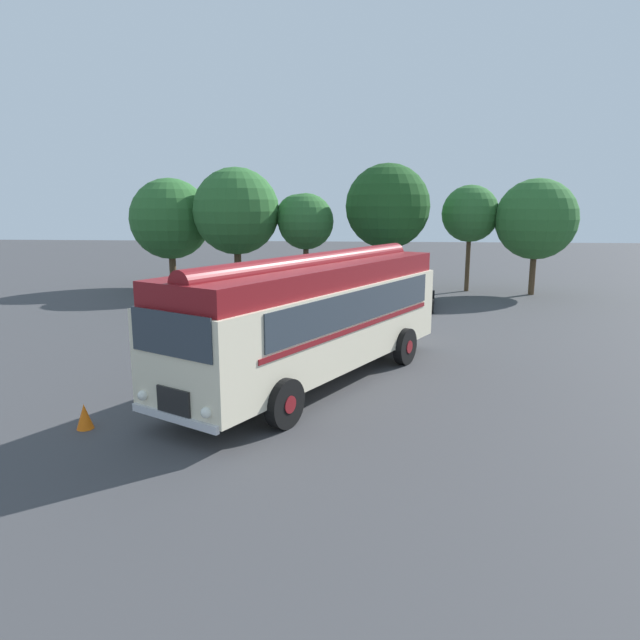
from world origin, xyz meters
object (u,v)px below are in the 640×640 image
at_px(car_near_left, 230,289).
at_px(traffic_cone, 85,416).
at_px(car_far_right, 413,289).
at_px(car_mid_right, 350,290).
at_px(car_mid_left, 300,288).
at_px(vintage_bus, 315,313).

xyz_separation_m(car_near_left, traffic_cone, (0.45, -14.89, -0.57)).
relative_size(car_near_left, traffic_cone, 7.98).
bearing_deg(car_far_right, car_mid_right, -173.01).
bearing_deg(car_near_left, car_mid_left, 11.82).
xyz_separation_m(car_mid_left, car_mid_right, (2.43, -0.41, 0.00)).
height_order(car_near_left, car_mid_left, same).
height_order(car_mid_left, car_mid_right, same).
bearing_deg(car_mid_right, car_far_right, 6.99).
xyz_separation_m(vintage_bus, car_mid_left, (-1.86, 11.81, -1.05)).
bearing_deg(car_near_left, vintage_bus, -65.59).
bearing_deg(car_mid_left, car_mid_right, -9.66).
xyz_separation_m(vintage_bus, car_near_left, (-5.06, 11.14, -1.05)).
xyz_separation_m(car_near_left, car_far_right, (8.54, 0.61, 0.00)).
relative_size(car_mid_left, car_mid_right, 1.00).
distance_m(car_mid_left, car_far_right, 5.34).
distance_m(vintage_bus, car_mid_right, 11.46).
bearing_deg(vintage_bus, car_mid_right, 87.11).
height_order(vintage_bus, car_mid_right, vintage_bus).
bearing_deg(car_mid_left, traffic_cone, -100.02).
bearing_deg(car_mid_right, car_near_left, -177.40).
xyz_separation_m(car_far_right, traffic_cone, (-8.09, -15.51, -0.57)).
relative_size(car_mid_right, traffic_cone, 7.67).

